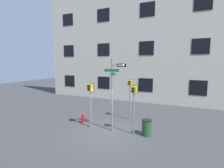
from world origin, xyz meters
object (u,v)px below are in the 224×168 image
object	(u,v)px
trash_bin	(147,128)
pedestrian_signal_across	(130,89)
pedestrian_signal_left	(90,93)
street_sign_pole	(113,89)
fire_hydrant	(83,118)
pedestrian_signal_right	(134,97)

from	to	relation	value
trash_bin	pedestrian_signal_across	bearing A→B (deg)	128.42
pedestrian_signal_left	pedestrian_signal_across	distance (m)	3.07
street_sign_pole	trash_bin	size ratio (longest dim) A/B	4.76
pedestrian_signal_across	fire_hydrant	distance (m)	3.85
pedestrian_signal_across	trash_bin	distance (m)	3.40
pedestrian_signal_left	fire_hydrant	size ratio (longest dim) A/B	4.28
pedestrian_signal_right	trash_bin	distance (m)	1.87
street_sign_pole	pedestrian_signal_right	bearing A→B (deg)	2.74
street_sign_pole	trash_bin	distance (m)	2.90
fire_hydrant	trash_bin	size ratio (longest dim) A/B	0.72
street_sign_pole	pedestrian_signal_left	distance (m)	1.58
fire_hydrant	trash_bin	world-z (taller)	trash_bin
pedestrian_signal_right	pedestrian_signal_across	xyz separation A→B (m)	(-1.07, 2.40, 0.07)
pedestrian_signal_across	fire_hydrant	bearing A→B (deg)	-142.36
trash_bin	pedestrian_signal_left	bearing A→B (deg)	-175.79
street_sign_pole	pedestrian_signal_right	size ratio (longest dim) A/B	1.55
pedestrian_signal_left	street_sign_pole	bearing A→B (deg)	2.53
pedestrian_signal_right	pedestrian_signal_across	bearing A→B (deg)	113.95
pedestrian_signal_across	trash_bin	xyz separation A→B (m)	(1.80, -2.27, -1.78)
trash_bin	street_sign_pole	bearing A→B (deg)	-174.50
pedestrian_signal_right	trash_bin	size ratio (longest dim) A/B	3.07
pedestrian_signal_right	pedestrian_signal_across	size ratio (longest dim) A/B	0.97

